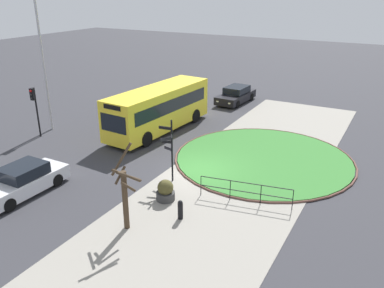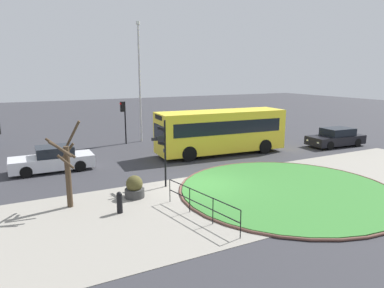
% 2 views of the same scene
% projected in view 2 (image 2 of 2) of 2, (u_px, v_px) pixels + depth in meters
% --- Properties ---
extents(ground, '(120.00, 120.00, 0.00)m').
position_uv_depth(ground, '(202.00, 186.00, 17.55)').
color(ground, '#333338').
extents(sidewalk_paving, '(32.00, 7.64, 0.02)m').
position_uv_depth(sidewalk_paving, '(226.00, 199.00, 15.65)').
color(sidewalk_paving, gray).
rests_on(sidewalk_paving, ground).
extents(grass_island, '(10.12, 10.12, 0.10)m').
position_uv_depth(grass_island, '(287.00, 190.00, 16.80)').
color(grass_island, '#387A33').
rests_on(grass_island, ground).
extents(grass_kerb_ring, '(10.43, 10.43, 0.11)m').
position_uv_depth(grass_kerb_ring, '(287.00, 190.00, 16.79)').
color(grass_kerb_ring, brown).
rests_on(grass_kerb_ring, ground).
extents(signpost_directional, '(0.75, 1.06, 3.36)m').
position_uv_depth(signpost_directional, '(164.00, 149.00, 17.02)').
color(signpost_directional, black).
rests_on(signpost_directional, ground).
extents(bollard_foreground, '(0.23, 0.23, 0.92)m').
position_uv_depth(bollard_foreground, '(120.00, 202.00, 14.04)').
color(bollard_foreground, black).
rests_on(bollard_foreground, ground).
extents(railing_grass_edge, '(0.77, 4.31, 1.05)m').
position_uv_depth(railing_grass_edge, '(201.00, 202.00, 13.52)').
color(railing_grass_edge, black).
rests_on(railing_grass_edge, ground).
extents(bus_yellow, '(9.18, 3.10, 3.01)m').
position_uv_depth(bus_yellow, '(221.00, 131.00, 24.14)').
color(bus_yellow, yellow).
rests_on(bus_yellow, ground).
extents(car_near_lane, '(4.60, 1.89, 1.44)m').
position_uv_depth(car_near_lane, '(53.00, 160.00, 20.12)').
color(car_near_lane, silver).
rests_on(car_near_lane, ground).
extents(car_far_lane, '(4.61, 2.13, 1.40)m').
position_uv_depth(car_far_lane, '(336.00, 138.00, 26.89)').
color(car_far_lane, black).
rests_on(car_far_lane, ground).
extents(traffic_light_near, '(0.48, 0.32, 3.37)m').
position_uv_depth(traffic_light_near, '(123.00, 113.00, 27.25)').
color(traffic_light_near, black).
rests_on(traffic_light_near, ground).
extents(lamppost_tall, '(0.32, 0.32, 9.48)m').
position_uv_depth(lamppost_tall, '(140.00, 80.00, 27.86)').
color(lamppost_tall, '#B7B7BC').
rests_on(lamppost_tall, ground).
extents(planter_near_signpost, '(0.89, 0.89, 1.04)m').
position_uv_depth(planter_near_signpost, '(134.00, 188.00, 15.81)').
color(planter_near_signpost, '#383838').
rests_on(planter_near_signpost, ground).
extents(street_tree_bare, '(1.46, 1.46, 3.67)m').
position_uv_depth(street_tree_bare, '(67.00, 168.00, 14.41)').
color(street_tree_bare, '#423323').
rests_on(street_tree_bare, ground).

